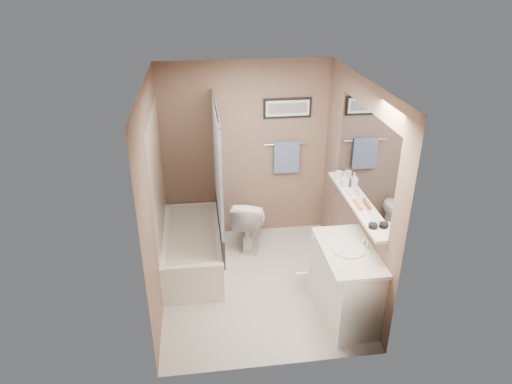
{
  "coord_description": "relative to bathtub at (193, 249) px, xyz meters",
  "views": [
    {
      "loc": [
        -0.6,
        -4.35,
        3.4
      ],
      "look_at": [
        0.0,
        0.15,
        1.15
      ],
      "focal_mm": 32.0,
      "sensor_mm": 36.0,
      "label": 1
    }
  ],
  "objects": [
    {
      "name": "curtain_rod",
      "position": [
        0.35,
        0.02,
        1.8
      ],
      "size": [
        0.02,
        1.55,
        0.02
      ],
      "primitive_type": "cylinder",
      "rotation": [
        1.57,
        0.0,
        0.0
      ],
      "color": "silver",
      "rests_on": "wall_left"
    },
    {
      "name": "door",
      "position": [
        1.3,
        -1.72,
        0.75
      ],
      "size": [
        0.8,
        0.02,
        2.0
      ],
      "primitive_type": "cube",
      "color": "silver",
      "rests_on": "wall_front"
    },
    {
      "name": "door_handle",
      "position": [
        0.97,
        -1.67,
        0.75
      ],
      "size": [
        0.1,
        0.02,
        0.02
      ],
      "primitive_type": "cylinder",
      "rotation": [
        0.0,
        1.57,
        0.0
      ],
      "color": "silver",
      "rests_on": "door"
    },
    {
      "name": "art_mat",
      "position": [
        1.3,
        0.74,
        1.53
      ],
      "size": [
        0.56,
        0.0,
        0.2
      ],
      "primitive_type": "cube",
      "color": "white",
      "rests_on": "art_frame"
    },
    {
      "name": "sink_basin",
      "position": [
        1.58,
        -1.13,
        0.6
      ],
      "size": [
        0.34,
        0.34,
        0.01
      ],
      "primitive_type": "cylinder",
      "color": "silver",
      "rests_on": "countertop"
    },
    {
      "name": "pink_comb",
      "position": [
        1.79,
        -0.42,
        0.87
      ],
      "size": [
        0.04,
        0.16,
        0.01
      ],
      "primitive_type": "cube",
      "rotation": [
        0.0,
        0.0,
        0.09
      ],
      "color": "#CF7E98",
      "rests_on": "shelf"
    },
    {
      "name": "glass_jar",
      "position": [
        1.79,
        -0.05,
        0.92
      ],
      "size": [
        0.08,
        0.08,
        0.1
      ],
      "primitive_type": "cylinder",
      "color": "silver",
      "rests_on": "shelf"
    },
    {
      "name": "shelf",
      "position": [
        1.79,
        -0.63,
        0.85
      ],
      "size": [
        0.12,
        1.6,
        0.03
      ],
      "primitive_type": "cube",
      "color": "silver",
      "rests_on": "wall_right"
    },
    {
      "name": "vanity",
      "position": [
        1.6,
        -1.13,
        0.15
      ],
      "size": [
        0.58,
        0.94,
        0.8
      ],
      "primitive_type": "cube",
      "rotation": [
        0.0,
        0.0,
        0.09
      ],
      "color": "white",
      "rests_on": "ground"
    },
    {
      "name": "hair_brush_front",
      "position": [
        1.79,
        -0.73,
        0.89
      ],
      "size": [
        0.05,
        0.22,
        0.04
      ],
      "primitive_type": "cylinder",
      "rotation": [
        1.57,
        0.0,
        0.04
      ],
      "color": "orange",
      "rests_on": "shelf"
    },
    {
      "name": "curtain_lower",
      "position": [
        0.35,
        0.02,
        0.33
      ],
      "size": [
        0.03,
        1.45,
        0.36
      ],
      "primitive_type": "cube",
      "color": "#212C3F",
      "rests_on": "curtain_rod"
    },
    {
      "name": "wall_front",
      "position": [
        0.75,
        -1.71,
        0.95
      ],
      "size": [
        2.2,
        0.04,
        2.4
      ],
      "primitive_type": "cube",
      "color": "brown",
      "rests_on": "ground"
    },
    {
      "name": "mirror",
      "position": [
        1.84,
        -0.63,
        1.37
      ],
      "size": [
        0.02,
        1.6,
        1.0
      ],
      "primitive_type": "cube",
      "color": "silver",
      "rests_on": "wall_right"
    },
    {
      "name": "towel_bar",
      "position": [
        1.3,
        0.74,
        1.05
      ],
      "size": [
        0.6,
        0.02,
        0.02
      ],
      "primitive_type": "cylinder",
      "rotation": [
        0.0,
        1.57,
        0.0
      ],
      "color": "silver",
      "rests_on": "wall_back"
    },
    {
      "name": "tile_surround",
      "position": [
        -0.34,
        0.02,
        0.75
      ],
      "size": [
        0.02,
        1.55,
        2.0
      ],
      "primitive_type": "cube",
      "color": "beige",
      "rests_on": "wall_left"
    },
    {
      "name": "bathtub",
      "position": [
        0.0,
        0.0,
        0.0
      ],
      "size": [
        0.72,
        1.51,
        0.5
      ],
      "primitive_type": "cube",
      "rotation": [
        0.0,
        0.0,
        -0.01
      ],
      "color": "white",
      "rests_on": "ground"
    },
    {
      "name": "wall_back",
      "position": [
        0.75,
        0.75,
        0.95
      ],
      "size": [
        2.2,
        0.04,
        2.4
      ],
      "primitive_type": "cube",
      "color": "brown",
      "rests_on": "ground"
    },
    {
      "name": "faucet_knob",
      "position": [
        1.78,
        -1.03,
        0.62
      ],
      "size": [
        0.05,
        0.05,
        0.05
      ],
      "primitive_type": "sphere",
      "color": "white",
      "rests_on": "countertop"
    },
    {
      "name": "countertop",
      "position": [
        1.59,
        -1.13,
        0.57
      ],
      "size": [
        0.54,
        0.96,
        0.04
      ],
      "primitive_type": "cube",
      "color": "beige",
      "rests_on": "vanity"
    },
    {
      "name": "toilet",
      "position": [
        0.77,
        0.4,
        0.1
      ],
      "size": [
        0.59,
        0.78,
        0.71
      ],
      "primitive_type": "imported",
      "rotation": [
        0.0,
        0.0,
        2.83
      ],
      "color": "white",
      "rests_on": "ground"
    },
    {
      "name": "soap_bottle",
      "position": [
        1.79,
        -0.26,
        0.95
      ],
      "size": [
        0.08,
        0.08,
        0.17
      ],
      "primitive_type": "imported",
      "rotation": [
        0.0,
        0.0,
        -0.04
      ],
      "color": "#999999",
      "rests_on": "shelf"
    },
    {
      "name": "wall_right",
      "position": [
        1.83,
        -0.48,
        0.95
      ],
      "size": [
        0.04,
        2.5,
        2.4
      ],
      "primitive_type": "cube",
      "color": "brown",
      "rests_on": "ground"
    },
    {
      "name": "tub_rim",
      "position": [
        -0.0,
        0.0,
        0.25
      ],
      "size": [
        0.56,
        1.36,
        0.02
      ],
      "primitive_type": "cube",
      "color": "beige",
      "rests_on": "bathtub"
    },
    {
      "name": "candle_bowl_near",
      "position": [
        1.79,
        -1.19,
        0.89
      ],
      "size": [
        0.09,
        0.09,
        0.04
      ],
      "primitive_type": "cylinder",
      "color": "black",
      "rests_on": "shelf"
    },
    {
      "name": "wall_left",
      "position": [
        -0.33,
        -0.48,
        0.95
      ],
      "size": [
        0.04,
        2.5,
        2.4
      ],
      "primitive_type": "cube",
      "color": "brown",
      "rests_on": "ground"
    },
    {
      "name": "art_frame",
      "position": [
        1.3,
        0.75,
        1.53
      ],
      "size": [
        0.62,
        0.02,
        0.26
      ],
      "primitive_type": "cube",
      "color": "black",
      "rests_on": "wall_back"
    },
    {
      "name": "curtain_upper",
      "position": [
        0.35,
        0.02,
        1.15
      ],
      "size": [
        0.03,
        1.45,
        1.28
      ],
      "primitive_type": "cube",
      "color": "white",
      "rests_on": "curtain_rod"
    },
    {
      "name": "towel",
      "position": [
        1.3,
        0.72,
        0.87
      ],
      "size": [
        0.34,
        0.05,
        0.44
      ],
      "primitive_type": "cube",
      "color": "#8094BA",
      "rests_on": "towel_bar"
    },
    {
      "name": "art_image",
      "position": [
        1.3,
        0.74,
        1.53
      ],
      "size": [
        0.5,
        0.0,
        0.13
      ],
      "primitive_type": "cube",
      "color": "#595959",
      "rests_on": "art_mat"
    },
    {
      "name": "faucet_spout",
      "position": [
        1.78,
        -1.13,
        0.64
      ],
      "size": [
        0.02,
        0.02,
        0.1
      ],
      "primitive_type": "cylinder",
      "color": "white",
      "rests_on": "countertop"
    },
    {
      "name": "ground",
      "position": [
        0.75,
        -0.48,
        -0.25
      ],
      "size": [
        2.5,
        2.5,
        0.0
      ],
      "primitive_type": "plane",
      "color": "beige",
      "rests_on": "ground"
    },
    {
      "name": "ceiling",
      "position": [
        0.75,
        -0.48,
        2.13
      ],
      "size": [
        2.2,
        2.5,
        0.04
      ],
      "primitive_type": "cube",
      "color": "silver",
      "rests_on": "wall_back"
    }
  ]
}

